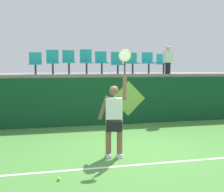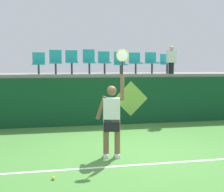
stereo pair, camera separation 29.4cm
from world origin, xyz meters
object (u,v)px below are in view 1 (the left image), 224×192
at_px(water_bottle, 169,71).
at_px(stadium_chair_2, 69,60).
at_px(stadium_chair_4, 101,61).
at_px(stadium_chair_8, 163,62).
at_px(tennis_player, 114,117).
at_px(stadium_chair_6, 132,62).
at_px(stadium_chair_5, 117,62).
at_px(tennis_ball, 59,179).
at_px(stadium_chair_1, 53,61).
at_px(spectator_0, 168,59).
at_px(stadium_chair_7, 148,61).
at_px(stadium_chair_0, 35,62).
at_px(stadium_chair_3, 86,60).

height_order(water_bottle, stadium_chair_2, stadium_chair_2).
xyz_separation_m(stadium_chair_4, stadium_chair_8, (2.46, -0.00, -0.04)).
relative_size(tennis_player, stadium_chair_6, 3.05).
bearing_deg(water_bottle, stadium_chair_2, 173.91).
height_order(tennis_player, stadium_chair_5, stadium_chair_5).
bearing_deg(tennis_ball, stadium_chair_6, 60.59).
bearing_deg(stadium_chair_2, stadium_chair_1, 179.64).
bearing_deg(spectator_0, stadium_chair_8, 90.00).
bearing_deg(stadium_chair_5, stadium_chair_1, -179.96).
distance_m(stadium_chair_6, stadium_chair_7, 0.65).
xyz_separation_m(stadium_chair_0, stadium_chair_1, (0.60, 0.00, 0.06)).
relative_size(stadium_chair_4, stadium_chair_8, 1.09).
bearing_deg(stadium_chair_3, stadium_chair_0, -179.80).
bearing_deg(tennis_ball, spectator_0, 48.98).
height_order(stadium_chair_7, spectator_0, spectator_0).
bearing_deg(stadium_chair_6, spectator_0, -20.36).
xyz_separation_m(tennis_player, stadium_chair_6, (1.75, 4.34, 1.34)).
xyz_separation_m(tennis_player, stadium_chair_1, (-1.23, 4.34, 1.37)).
bearing_deg(stadium_chair_6, tennis_ball, -119.41).
relative_size(water_bottle, stadium_chair_0, 0.31).
height_order(stadium_chair_1, stadium_chair_5, stadium_chair_1).
xyz_separation_m(stadium_chair_0, stadium_chair_4, (2.38, -0.00, 0.05)).
xyz_separation_m(stadium_chair_5, stadium_chair_8, (1.85, -0.01, -0.01)).
distance_m(water_bottle, stadium_chair_7, 0.88).
bearing_deg(stadium_chair_6, water_bottle, -16.42).
relative_size(water_bottle, stadium_chair_5, 0.29).
height_order(tennis_player, stadium_chair_2, stadium_chair_2).
bearing_deg(stadium_chair_4, stadium_chair_7, -0.06).
bearing_deg(stadium_chair_2, stadium_chair_5, 0.16).
height_order(water_bottle, stadium_chair_1, stadium_chair_1).
relative_size(tennis_ball, spectator_0, 0.06).
bearing_deg(stadium_chair_6, stadium_chair_5, 179.12).
bearing_deg(stadium_chair_3, stadium_chair_4, -0.70).
bearing_deg(stadium_chair_2, stadium_chair_4, -0.08).
bearing_deg(stadium_chair_5, tennis_ball, -114.51).
height_order(stadium_chair_3, spectator_0, spectator_0).
distance_m(water_bottle, stadium_chair_2, 3.80).
height_order(stadium_chair_0, spectator_0, spectator_0).
relative_size(stadium_chair_4, stadium_chair_6, 1.04).
xyz_separation_m(tennis_player, stadium_chair_4, (0.56, 4.34, 1.36)).
bearing_deg(stadium_chair_8, stadium_chair_6, 179.93).
xyz_separation_m(tennis_ball, stadium_chair_8, (4.35, 5.46, 2.21)).
xyz_separation_m(stadium_chair_1, stadium_chair_7, (3.63, -0.01, -0.01)).
relative_size(water_bottle, spectator_0, 0.23).
xyz_separation_m(stadium_chair_3, stadium_chair_7, (2.42, -0.01, -0.03)).
bearing_deg(tennis_player, stadium_chair_6, 67.96).
relative_size(stadium_chair_0, stadium_chair_6, 0.97).
bearing_deg(stadium_chair_8, stadium_chair_2, 179.92).
distance_m(stadium_chair_5, spectator_0, 1.91).
height_order(stadium_chair_4, stadium_chair_5, stadium_chair_4).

